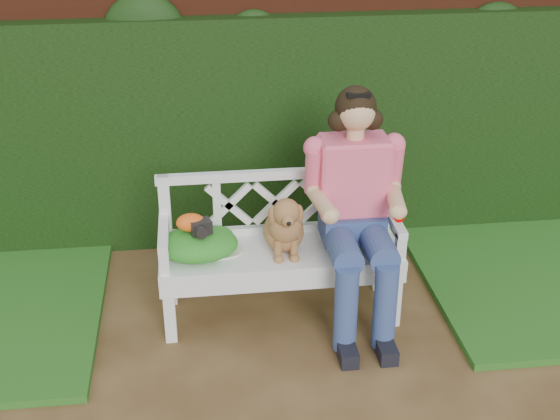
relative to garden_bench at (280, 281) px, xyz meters
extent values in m
plane|color=#492F16|center=(-0.05, -0.64, -0.24)|extent=(60.00, 60.00, 0.00)
cube|color=#5A2412|center=(-0.05, 1.26, 0.86)|extent=(10.00, 0.30, 2.20)
cube|color=#1E3C12|center=(-0.05, 1.04, 0.61)|extent=(10.00, 0.18, 1.70)
cube|color=black|center=(-0.49, -0.04, 0.45)|extent=(0.15, 0.13, 0.08)
ellipsoid|color=#EE5B16|center=(-0.54, -0.01, 0.46)|extent=(0.21, 0.18, 0.11)
camera|label=1|loc=(-0.50, -4.04, 2.55)|focal=48.00mm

